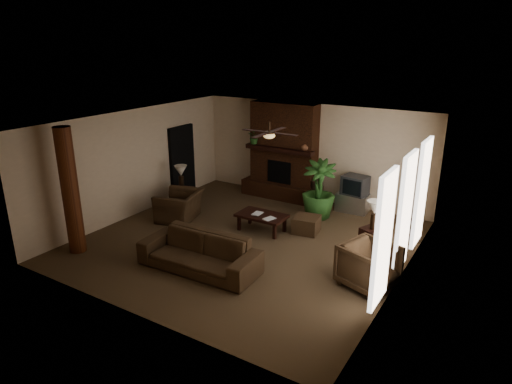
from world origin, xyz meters
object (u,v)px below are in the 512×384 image
Objects in this scene: ottoman at (306,224)px; lamp_left at (181,172)px; sofa at (199,247)px; coffee_table at (262,217)px; side_table_right at (374,240)px; armchair_right at (369,264)px; tv_stand at (352,202)px; log_column at (70,191)px; floor_plant at (318,202)px; lamp_right at (375,210)px; armchair_left at (179,201)px; side_table_left at (184,198)px; floor_vase at (317,190)px.

ottoman is 3.84m from lamp_left.
sofa is 2.34m from coffee_table.
lamp_left is 1.18× the size of side_table_right.
armchair_right reaches higher than tv_stand.
side_table_right is at bearing 41.17° from sofa.
log_column is 2.94× the size of armchair_right.
lamp_left is at bearing -179.69° from side_table_right.
sofa is at bearing -136.50° from side_table_right.
ottoman is 1.10m from floor_plant.
armchair_right reaches higher than floor_plant.
lamp_right reaches higher than ottoman.
lamp_left is at bearing 133.41° from sofa.
lamp_right reaches higher than armchair_left.
coffee_table is at bearing -116.94° from floor_plant.
armchair_left is 2.28m from coffee_table.
armchair_left is 5.35m from armchair_right.
floor_plant is (-2.28, 2.76, -0.04)m from armchair_right.
floor_plant is (3.73, 4.66, -0.97)m from log_column.
ottoman is at bearing 42.72° from log_column.
side_table_left reaches higher than tv_stand.
armchair_right reaches higher than side_table_right.
sofa is 3.36m from armchair_right.
log_column is 2.87m from armchair_left.
sofa is 4.81m from floor_vase.
floor_plant reaches higher than ottoman.
tv_stand is at bearing 120.89° from side_table_right.
floor_plant is (0.80, 1.57, 0.06)m from coffee_table.
floor_plant is at bearing -64.02° from floor_vase.
ottoman is at bearing 3.28° from side_table_left.
armchair_left reaches higher than floor_vase.
log_column is 3.64× the size of floor_vase.
floor_plant is 2.34m from lamp_right.
floor_vase is at bearing 115.98° from floor_plant.
side_table_left is at bearing -145.07° from floor_vase.
armchair_right is at bearing 66.86° from armchair_left.
lamp_left is at bearing -177.99° from side_table_left.
log_column is 3.08m from sofa.
armchair_right reaches higher than floor_vase.
coffee_table is 1.10m from ottoman.
log_column is 1.11× the size of sofa.
armchair_right is 4.54m from floor_vase.
floor_plant is (3.02, 2.03, -0.06)m from armchair_left.
floor_vase is at bearing 34.53° from lamp_left.
coffee_table is 2.00× the size of ottoman.
armchair_right is at bearing -50.50° from floor_plant.
coffee_table is 2.73m from side_table_right.
tv_stand is at bearing 54.43° from floor_plant.
armchair_right is 3.30m from coffee_table.
armchair_right reaches higher than ottoman.
armchair_right is 1.59× the size of ottoman.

